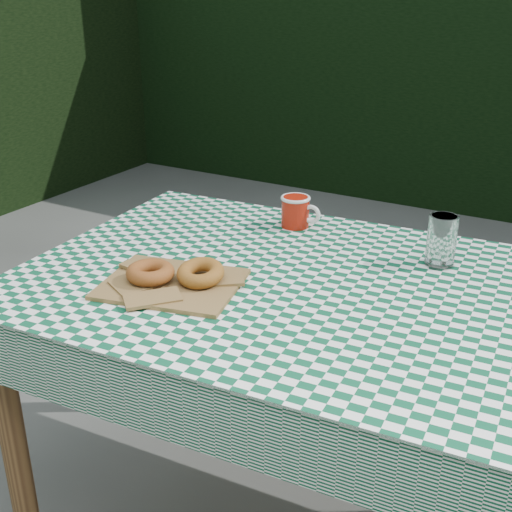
{
  "coord_description": "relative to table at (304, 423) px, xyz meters",
  "views": [
    {
      "loc": [
        0.47,
        -1.19,
        1.39
      ],
      "look_at": [
        -0.23,
        0.04,
        0.79
      ],
      "focal_mm": 46.09,
      "sensor_mm": 36.0,
      "label": 1
    }
  ],
  "objects": [
    {
      "name": "paper_bag",
      "position": [
        -0.26,
        -0.16,
        0.39
      ],
      "size": [
        0.34,
        0.3,
        0.02
      ],
      "primitive_type": "cube",
      "rotation": [
        0.0,
        0.0,
        0.23
      ],
      "color": "olive",
      "rests_on": "tablecloth"
    },
    {
      "name": "drinking_glass",
      "position": [
        0.22,
        0.25,
        0.44
      ],
      "size": [
        0.09,
        0.09,
        0.12
      ],
      "primitive_type": "cylinder",
      "rotation": [
        0.0,
        0.0,
        0.4
      ],
      "color": "white",
      "rests_on": "tablecloth"
    },
    {
      "name": "coffee_mug",
      "position": [
        -0.19,
        0.31,
        0.42
      ],
      "size": [
        0.16,
        0.16,
        0.08
      ],
      "primitive_type": null,
      "rotation": [
        0.0,
        0.0,
        0.05
      ],
      "color": "#A91A0A",
      "rests_on": "tablecloth"
    },
    {
      "name": "table",
      "position": [
        0.0,
        0.0,
        0.0
      ],
      "size": [
        1.35,
        0.95,
        0.75
      ],
      "primitive_type": "cube",
      "rotation": [
        0.0,
        0.0,
        0.07
      ],
      "color": "brown",
      "rests_on": "ground"
    },
    {
      "name": "bagel_front",
      "position": [
        -0.3,
        -0.19,
        0.41
      ],
      "size": [
        0.14,
        0.14,
        0.03
      ],
      "primitive_type": "torus",
      "rotation": [
        0.0,
        0.0,
        0.45
      ],
      "color": "brown",
      "rests_on": "paper_bag"
    },
    {
      "name": "tablecloth",
      "position": [
        0.0,
        0.0,
        0.38
      ],
      "size": [
        1.37,
        0.97,
        0.01
      ],
      "primitive_type": "cube",
      "rotation": [
        0.0,
        0.0,
        0.07
      ],
      "color": "#0B492D",
      "rests_on": "table"
    },
    {
      "name": "bagel_back",
      "position": [
        -0.2,
        -0.13,
        0.41
      ],
      "size": [
        0.12,
        0.12,
        0.03
      ],
      "primitive_type": "torus",
      "rotation": [
        0.0,
        0.0,
        0.1
      ],
      "color": "#8F5E1D",
      "rests_on": "paper_bag"
    }
  ]
}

